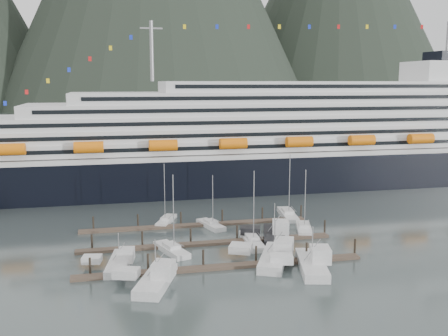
{
  "coord_description": "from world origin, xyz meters",
  "views": [
    {
      "loc": [
        -22.84,
        -89.8,
        30.03
      ],
      "look_at": [
        2.49,
        22.0,
        11.23
      ],
      "focal_mm": 42.0,
      "sensor_mm": 36.0,
      "label": 1
    }
  ],
  "objects_px": {
    "sailboat_h": "(304,229)",
    "trawler_c": "(273,255)",
    "sailboat_f": "(211,225)",
    "trawler_a": "(118,262)",
    "sailboat_e": "(166,221)",
    "trawler_e": "(273,235)",
    "sailboat_d": "(252,242)",
    "cruise_ship": "(291,144)",
    "sailboat_c": "(172,250)",
    "trawler_b": "(155,279)",
    "sailboat_g": "(288,215)",
    "trawler_d": "(311,263)"
  },
  "relations": [
    {
      "from": "sailboat_h",
      "to": "trawler_c",
      "type": "xyz_separation_m",
      "value": [
        -11.61,
        -15.5,
        0.54
      ]
    },
    {
      "from": "sailboat_f",
      "to": "trawler_a",
      "type": "xyz_separation_m",
      "value": [
        -19.56,
        -20.23,
        0.43
      ]
    },
    {
      "from": "sailboat_e",
      "to": "trawler_e",
      "type": "height_order",
      "value": "sailboat_e"
    },
    {
      "from": "sailboat_d",
      "to": "trawler_c",
      "type": "height_order",
      "value": "sailboat_d"
    },
    {
      "from": "cruise_ship",
      "to": "sailboat_c",
      "type": "xyz_separation_m",
      "value": [
        -42.15,
        -55.13,
        -11.6
      ]
    },
    {
      "from": "cruise_ship",
      "to": "trawler_b",
      "type": "relative_size",
      "value": 16.67
    },
    {
      "from": "sailboat_h",
      "to": "sailboat_g",
      "type": "bearing_deg",
      "value": 14.11
    },
    {
      "from": "sailboat_c",
      "to": "trawler_b",
      "type": "xyz_separation_m",
      "value": [
        -4.33,
        -14.76,
        0.53
      ]
    },
    {
      "from": "sailboat_f",
      "to": "trawler_b",
      "type": "bearing_deg",
      "value": 137.62
    },
    {
      "from": "trawler_b",
      "to": "trawler_d",
      "type": "height_order",
      "value": "trawler_d"
    },
    {
      "from": "trawler_a",
      "to": "trawler_b",
      "type": "height_order",
      "value": "trawler_b"
    },
    {
      "from": "sailboat_h",
      "to": "sailboat_f",
      "type": "bearing_deg",
      "value": 85.74
    },
    {
      "from": "trawler_a",
      "to": "trawler_c",
      "type": "xyz_separation_m",
      "value": [
        25.91,
        -2.41,
        0.14
      ]
    },
    {
      "from": "trawler_b",
      "to": "trawler_c",
      "type": "height_order",
      "value": "trawler_c"
    },
    {
      "from": "sailboat_c",
      "to": "trawler_a",
      "type": "relative_size",
      "value": 1.23
    },
    {
      "from": "sailboat_c",
      "to": "trawler_a",
      "type": "bearing_deg",
      "value": 101.56
    },
    {
      "from": "trawler_d",
      "to": "trawler_e",
      "type": "xyz_separation_m",
      "value": [
        -0.9,
        16.8,
        0.01
      ]
    },
    {
      "from": "sailboat_h",
      "to": "cruise_ship",
      "type": "bearing_deg",
      "value": 0.89
    },
    {
      "from": "sailboat_c",
      "to": "trawler_d",
      "type": "distance_m",
      "value": 24.96
    },
    {
      "from": "sailboat_f",
      "to": "sailboat_h",
      "type": "height_order",
      "value": "sailboat_h"
    },
    {
      "from": "trawler_c",
      "to": "trawler_e",
      "type": "distance_m",
      "value": 11.93
    },
    {
      "from": "sailboat_e",
      "to": "trawler_a",
      "type": "relative_size",
      "value": 1.12
    },
    {
      "from": "cruise_ship",
      "to": "trawler_a",
      "type": "relative_size",
      "value": 17.49
    },
    {
      "from": "sailboat_d",
      "to": "sailboat_f",
      "type": "height_order",
      "value": "sailboat_d"
    },
    {
      "from": "cruise_ship",
      "to": "trawler_b",
      "type": "distance_m",
      "value": 84.67
    },
    {
      "from": "cruise_ship",
      "to": "sailboat_f",
      "type": "distance_m",
      "value": 52.89
    },
    {
      "from": "trawler_b",
      "to": "sailboat_c",
      "type": "bearing_deg",
      "value": 4.05
    },
    {
      "from": "cruise_ship",
      "to": "trawler_d",
      "type": "height_order",
      "value": "cruise_ship"
    },
    {
      "from": "sailboat_e",
      "to": "sailboat_f",
      "type": "bearing_deg",
      "value": -99.86
    },
    {
      "from": "sailboat_c",
      "to": "sailboat_h",
      "type": "xyz_separation_m",
      "value": [
        28.06,
        7.57,
        -0.01
      ]
    },
    {
      "from": "sailboat_d",
      "to": "trawler_d",
      "type": "relative_size",
      "value": 1.07
    },
    {
      "from": "sailboat_e",
      "to": "sailboat_g",
      "type": "height_order",
      "value": "sailboat_g"
    },
    {
      "from": "cruise_ship",
      "to": "sailboat_e",
      "type": "height_order",
      "value": "cruise_ship"
    },
    {
      "from": "sailboat_d",
      "to": "sailboat_f",
      "type": "xyz_separation_m",
      "value": [
        -5.31,
        12.96,
        -0.02
      ]
    },
    {
      "from": "sailboat_d",
      "to": "sailboat_f",
      "type": "bearing_deg",
      "value": 25.82
    },
    {
      "from": "sailboat_c",
      "to": "sailboat_h",
      "type": "distance_m",
      "value": 29.06
    },
    {
      "from": "sailboat_f",
      "to": "cruise_ship",
      "type": "bearing_deg",
      "value": -54.71
    },
    {
      "from": "sailboat_h",
      "to": "trawler_d",
      "type": "height_order",
      "value": "sailboat_h"
    },
    {
      "from": "sailboat_g",
      "to": "sailboat_h",
      "type": "distance_m",
      "value": 11.68
    },
    {
      "from": "sailboat_f",
      "to": "trawler_d",
      "type": "relative_size",
      "value": 0.85
    },
    {
      "from": "trawler_a",
      "to": "sailboat_e",
      "type": "bearing_deg",
      "value": -12.94
    },
    {
      "from": "sailboat_e",
      "to": "sailboat_h",
      "type": "distance_m",
      "value": 29.53
    },
    {
      "from": "sailboat_f",
      "to": "trawler_b",
      "type": "distance_m",
      "value": 32.81
    },
    {
      "from": "sailboat_c",
      "to": "sailboat_d",
      "type": "distance_m",
      "value": 15.5
    },
    {
      "from": "sailboat_d",
      "to": "cruise_ship",
      "type": "bearing_deg",
      "value": -23.08
    },
    {
      "from": "sailboat_d",
      "to": "trawler_c",
      "type": "xyz_separation_m",
      "value": [
        1.04,
        -9.67,
        0.54
      ]
    },
    {
      "from": "sailboat_e",
      "to": "trawler_a",
      "type": "bearing_deg",
      "value": 179.41
    },
    {
      "from": "sailboat_e",
      "to": "trawler_a",
      "type": "xyz_separation_m",
      "value": [
        -10.83,
        -25.71,
        0.43
      ]
    },
    {
      "from": "sailboat_e",
      "to": "trawler_a",
      "type": "height_order",
      "value": "sailboat_e"
    },
    {
      "from": "sailboat_f",
      "to": "sailboat_g",
      "type": "bearing_deg",
      "value": -92.63
    }
  ]
}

